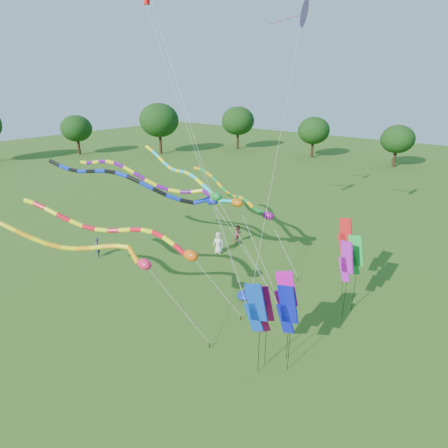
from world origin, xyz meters
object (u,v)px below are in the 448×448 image
Objects in this scene: person_c at (238,234)px; person_a at (218,243)px; person_b at (97,247)px; tube_kite_red at (129,234)px; tube_kite_orange at (74,244)px; blue_nylon_heap at (242,293)px.

person_a is at bearing 179.37° from person_c.
person_a is 1.09× the size of person_b.
person_c is at bearing 71.51° from tube_kite_red.
person_c is at bearing 67.64° from tube_kite_orange.
person_c is (6.95, 9.08, -0.03)m from person_b.
tube_kite_red is 8.02m from blue_nylon_heap.
blue_nylon_heap is at bearing 34.13° from tube_kite_orange.
person_a is 2.66m from person_c.
person_c reaches higher than blue_nylon_heap.
tube_kite_red reaches higher than person_c.
person_b is at bearing 142.28° from person_c.
person_a is at bearing 78.52° from person_b.
tube_kite_orange is at bearing -123.00° from blue_nylon_heap.
person_a is (0.19, 8.29, -3.40)m from tube_kite_red.
blue_nylon_heap is 6.69m from person_a.
person_b is at bearing 119.10° from tube_kite_orange.
person_a is (-0.14, 11.97, -4.12)m from tube_kite_orange.
tube_kite_red is 8.57× the size of person_c.
tube_kite_red reaches higher than person_b.
person_b is (-7.08, 5.54, -4.20)m from tube_kite_orange.
person_c is (0.02, 2.66, -0.10)m from person_a.
person_b is 1.03× the size of person_c.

